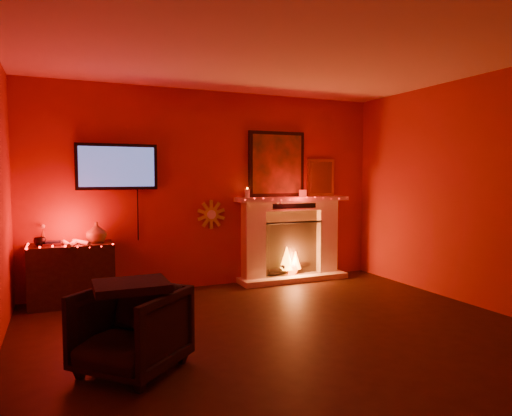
{
  "coord_description": "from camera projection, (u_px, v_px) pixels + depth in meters",
  "views": [
    {
      "loc": [
        -1.99,
        -3.55,
        1.53
      ],
      "look_at": [
        0.29,
        1.7,
        1.13
      ],
      "focal_mm": 32.0,
      "sensor_mm": 36.0,
      "label": 1
    }
  ],
  "objects": [
    {
      "name": "room",
      "position": [
        302.0,
        197.0,
        4.05
      ],
      "size": [
        5.0,
        5.0,
        5.0
      ],
      "color": "black",
      "rests_on": "ground"
    },
    {
      "name": "fireplace",
      "position": [
        290.0,
        231.0,
        6.73
      ],
      "size": [
        1.72,
        0.4,
        2.18
      ],
      "color": "beige",
      "rests_on": "floor"
    },
    {
      "name": "tv",
      "position": [
        117.0,
        167.0,
        5.76
      ],
      "size": [
        1.0,
        0.07,
        1.24
      ],
      "color": "black",
      "rests_on": "room"
    },
    {
      "name": "sunburst_clock",
      "position": [
        211.0,
        215.0,
        6.32
      ],
      "size": [
        0.4,
        0.03,
        0.4
      ],
      "color": "gold",
      "rests_on": "room"
    },
    {
      "name": "console_table",
      "position": [
        72.0,
        272.0,
        5.44
      ],
      "size": [
        0.95,
        0.57,
        0.98
      ],
      "color": "black",
      "rests_on": "floor"
    },
    {
      "name": "armchair",
      "position": [
        131.0,
        330.0,
        3.56
      ],
      "size": [
        1.02,
        1.02,
        0.67
      ],
      "primitive_type": "imported",
      "rotation": [
        0.0,
        0.0,
        -0.82
      ],
      "color": "black",
      "rests_on": "floor"
    }
  ]
}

